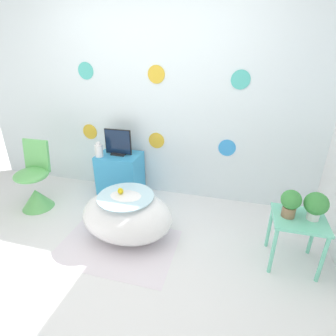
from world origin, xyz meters
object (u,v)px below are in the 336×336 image
(bathtub, at_px, (127,216))
(potted_plant_right, at_px, (316,205))
(chair, at_px, (35,187))
(tv, at_px, (118,143))
(potted_plant_left, at_px, (291,202))
(vase, at_px, (99,150))

(bathtub, distance_m, potted_plant_right, 1.71)
(chair, height_order, tv, tv)
(tv, distance_m, potted_plant_left, 2.04)
(tv, xyz_separation_m, potted_plant_right, (2.09, -0.73, -0.09))
(bathtub, height_order, potted_plant_right, potted_plant_right)
(chair, height_order, potted_plant_left, chair)
(potted_plant_left, bearing_deg, tv, 158.79)
(chair, relative_size, potted_plant_left, 3.35)
(chair, distance_m, potted_plant_right, 2.98)
(chair, distance_m, tv, 1.12)
(potted_plant_right, bearing_deg, chair, 176.57)
(tv, height_order, potted_plant_right, tv)
(bathtub, height_order, tv, tv)
(chair, relative_size, potted_plant_right, 3.34)
(bathtub, bearing_deg, chair, 169.80)
(bathtub, xyz_separation_m, potted_plant_left, (1.47, 0.05, 0.37))
(tv, xyz_separation_m, vase, (-0.20, -0.13, -0.06))
(chair, height_order, potted_plant_right, chair)
(potted_plant_right, bearing_deg, potted_plant_left, -177.53)
(chair, relative_size, vase, 4.40)
(tv, relative_size, potted_plant_left, 1.40)
(bathtub, distance_m, chair, 1.31)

